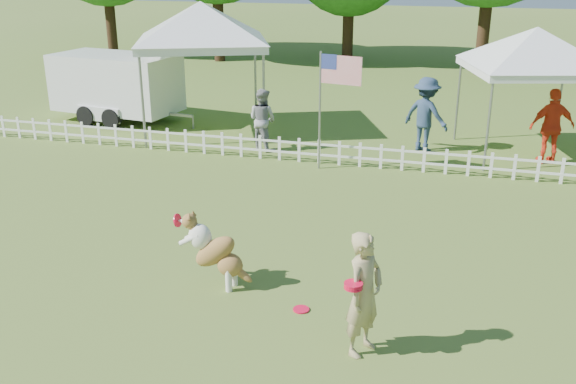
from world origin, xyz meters
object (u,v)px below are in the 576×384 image
object	(u,v)px
cargo_trailer	(117,87)
flag_pole	(320,112)
handler	(364,294)
canopy_tent_right	(529,94)
spectator_a	(262,119)
canopy_tent_left	(203,69)
spectator_b	(426,114)
spectator_c	(552,126)
dog	(216,252)
frisbee_on_turf	(301,309)

from	to	relation	value
cargo_trailer	flag_pole	xyz separation A→B (m)	(6.99, -2.99, 0.36)
handler	flag_pole	size ratio (longest dim) A/B	0.60
canopy_tent_right	spectator_a	distance (m)	6.68
canopy_tent_left	flag_pole	xyz separation A→B (m)	(3.95, -2.55, -0.38)
spectator_b	spectator_c	bearing A→B (deg)	-157.89
dog	spectator_b	world-z (taller)	spectator_b
cargo_trailer	flag_pole	size ratio (longest dim) A/B	1.68
spectator_a	flag_pole	bearing A→B (deg)	168.29
handler	cargo_trailer	size ratio (longest dim) A/B	0.36
handler	canopy_tent_left	distance (m)	11.55
dog	frisbee_on_turf	bearing A→B (deg)	-10.55
frisbee_on_turf	canopy_tent_right	world-z (taller)	canopy_tent_right
cargo_trailer	spectator_b	distance (m)	9.29
canopy_tent_left	spectator_a	bearing A→B (deg)	-55.21
canopy_tent_left	dog	bearing A→B (deg)	-88.89
canopy_tent_right	spectator_b	bearing A→B (deg)	172.26
frisbee_on_turf	canopy_tent_left	xyz separation A→B (m)	(-5.18, 8.95, 1.75)
canopy_tent_right	cargo_trailer	size ratio (longest dim) A/B	0.67
handler	frisbee_on_turf	world-z (taller)	handler
dog	cargo_trailer	bearing A→B (deg)	130.67
dog	canopy_tent_left	world-z (taller)	canopy_tent_left
cargo_trailer	spectator_c	world-z (taller)	cargo_trailer
dog	canopy_tent_left	xyz separation A→B (m)	(-3.76, 8.59, 1.19)
frisbee_on_turf	spectator_c	bearing A→B (deg)	64.15
dog	flag_pole	xyz separation A→B (m)	(0.19, 6.04, 0.81)
frisbee_on_turf	flag_pole	distance (m)	6.66
canopy_tent_left	cargo_trailer	bearing A→B (deg)	149.15
canopy_tent_left	spectator_b	size ratio (longest dim) A/B	1.86
canopy_tent_right	flag_pole	distance (m)	5.37
handler	spectator_b	world-z (taller)	spectator_b
spectator_b	spectator_c	size ratio (longest dim) A/B	1.04
flag_pole	dog	bearing A→B (deg)	-80.15
dog	spectator_a	bearing A→B (deg)	106.10
frisbee_on_turf	spectator_b	world-z (taller)	spectator_b
canopy_tent_right	cargo_trailer	world-z (taller)	canopy_tent_right
spectator_c	dog	bearing A→B (deg)	38.28
handler	spectator_c	bearing A→B (deg)	5.96
frisbee_on_turf	spectator_b	xyz separation A→B (m)	(1.04, 8.61, 0.94)
canopy_tent_right	spectator_a	size ratio (longest dim) A/B	1.94
spectator_b	frisbee_on_turf	bearing A→B (deg)	110.65
spectator_c	canopy_tent_right	bearing A→B (deg)	-66.61
frisbee_on_turf	spectator_b	size ratio (longest dim) A/B	0.12
spectator_b	handler	bearing A→B (deg)	117.29
canopy_tent_right	spectator_b	size ratio (longest dim) A/B	1.63
cargo_trailer	spectator_b	xyz separation A→B (m)	(9.26, -0.79, -0.07)
handler	canopy_tent_left	xyz separation A→B (m)	(-6.18, 9.71, 0.94)
handler	spectator_a	world-z (taller)	handler
dog	handler	bearing A→B (deg)	-21.08
dog	spectator_a	world-z (taller)	spectator_a
handler	canopy_tent_right	size ratio (longest dim) A/B	0.53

